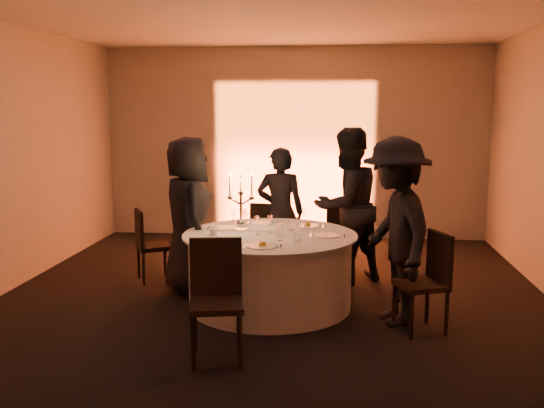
# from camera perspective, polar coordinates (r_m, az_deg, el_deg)

# --- Properties ---
(floor) EXTENTS (7.00, 7.00, 0.00)m
(floor) POSITION_cam_1_polar(r_m,az_deg,el_deg) (6.44, -0.19, -9.54)
(floor) COLOR black
(floor) RESTS_ON ground
(ceiling) EXTENTS (7.00, 7.00, 0.00)m
(ceiling) POSITION_cam_1_polar(r_m,az_deg,el_deg) (6.18, -0.21, 17.85)
(ceiling) COLOR silver
(ceiling) RESTS_ON wall_back
(wall_back) EXTENTS (7.00, 0.00, 7.00)m
(wall_back) POSITION_cam_1_polar(r_m,az_deg,el_deg) (9.61, 2.12, 5.74)
(wall_back) COLOR #A49F98
(wall_back) RESTS_ON floor
(wall_front) EXTENTS (7.00, 0.00, 7.00)m
(wall_front) POSITION_cam_1_polar(r_m,az_deg,el_deg) (2.71, -8.41, -2.85)
(wall_front) COLOR #A49F98
(wall_front) RESTS_ON floor
(uplighter_fixture) EXTENTS (0.25, 0.12, 0.10)m
(uplighter_fixture) POSITION_cam_1_polar(r_m,az_deg,el_deg) (9.51, 1.94, -3.12)
(uplighter_fixture) COLOR black
(uplighter_fixture) RESTS_ON floor
(banquet_table) EXTENTS (1.80, 1.80, 0.77)m
(banquet_table) POSITION_cam_1_polar(r_m,az_deg,el_deg) (6.33, -0.20, -6.24)
(banquet_table) COLOR black
(banquet_table) RESTS_ON floor
(chair_left) EXTENTS (0.51, 0.51, 0.86)m
(chair_left) POSITION_cam_1_polar(r_m,az_deg,el_deg) (7.36, -11.59, -3.48)
(chair_left) COLOR black
(chair_left) RESTS_ON floor
(chair_back_left) EXTENTS (0.43, 0.43, 0.87)m
(chair_back_left) POSITION_cam_1_polar(r_m,az_deg,el_deg) (7.71, -0.49, -2.67)
(chair_back_left) COLOR black
(chair_back_left) RESTS_ON floor
(chair_back_right) EXTENTS (0.54, 0.54, 0.92)m
(chair_back_right) POSITION_cam_1_polar(r_m,az_deg,el_deg) (7.58, 6.23, -2.72)
(chair_back_right) COLOR black
(chair_back_right) RESTS_ON floor
(chair_right) EXTENTS (0.53, 0.53, 0.93)m
(chair_right) POSITION_cam_1_polar(r_m,az_deg,el_deg) (5.80, 14.52, -6.60)
(chair_right) COLOR black
(chair_right) RESTS_ON floor
(chair_front) EXTENTS (0.51, 0.51, 0.99)m
(chair_front) POSITION_cam_1_polar(r_m,az_deg,el_deg) (5.05, -5.27, -8.22)
(chair_front) COLOR black
(chair_front) RESTS_ON floor
(guest_left) EXTENTS (0.86, 1.00, 1.74)m
(guest_left) POSITION_cam_1_polar(r_m,az_deg,el_deg) (6.81, -7.88, -1.03)
(guest_left) COLOR black
(guest_left) RESTS_ON floor
(guest_back_left) EXTENTS (0.58, 0.38, 1.59)m
(guest_back_left) POSITION_cam_1_polar(r_m,az_deg,el_deg) (7.40, 0.78, -0.76)
(guest_back_left) COLOR black
(guest_back_left) RESTS_ON floor
(guest_back_right) EXTENTS (1.13, 1.10, 1.83)m
(guest_back_right) POSITION_cam_1_polar(r_m,az_deg,el_deg) (7.14, 7.06, -0.18)
(guest_back_right) COLOR black
(guest_back_right) RESTS_ON floor
(guest_right) EXTENTS (0.95, 1.29, 1.79)m
(guest_right) POSITION_cam_1_polar(r_m,az_deg,el_deg) (5.87, 11.54, -2.52)
(guest_right) COLOR black
(guest_right) RESTS_ON floor
(plate_left) EXTENTS (0.36, 0.28, 0.01)m
(plate_left) POSITION_cam_1_polar(r_m,az_deg,el_deg) (6.53, -4.52, -2.26)
(plate_left) COLOR white
(plate_left) RESTS_ON banquet_table
(plate_back_left) EXTENTS (0.35, 0.26, 0.01)m
(plate_back_left) POSITION_cam_1_polar(r_m,az_deg,el_deg) (6.80, -0.84, -1.78)
(plate_back_left) COLOR white
(plate_back_left) RESTS_ON banquet_table
(plate_back_right) EXTENTS (0.35, 0.25, 0.08)m
(plate_back_right) POSITION_cam_1_polar(r_m,az_deg,el_deg) (6.62, 3.35, -1.99)
(plate_back_right) COLOR white
(plate_back_right) RESTS_ON banquet_table
(plate_right) EXTENTS (0.36, 0.25, 0.01)m
(plate_right) POSITION_cam_1_polar(r_m,az_deg,el_deg) (6.15, 5.24, -2.98)
(plate_right) COLOR white
(plate_right) RESTS_ON banquet_table
(plate_front) EXTENTS (0.36, 0.28, 0.08)m
(plate_front) POSITION_cam_1_polar(r_m,az_deg,el_deg) (5.66, -0.91, -3.89)
(plate_front) COLOR white
(plate_front) RESTS_ON banquet_table
(coffee_cup) EXTENTS (0.11, 0.11, 0.07)m
(coffee_cup) POSITION_cam_1_polar(r_m,az_deg,el_deg) (6.20, -5.53, -2.67)
(coffee_cup) COLOR white
(coffee_cup) RESTS_ON banquet_table
(candelabra) EXTENTS (0.28, 0.14, 0.68)m
(candelabra) POSITION_cam_1_polar(r_m,az_deg,el_deg) (6.37, -2.95, -0.45)
(candelabra) COLOR silver
(candelabra) RESTS_ON banquet_table
(wine_glass_a) EXTENTS (0.07, 0.07, 0.19)m
(wine_glass_a) POSITION_cam_1_polar(r_m,az_deg,el_deg) (6.23, -0.16, -1.55)
(wine_glass_a) COLOR silver
(wine_glass_a) RESTS_ON banquet_table
(wine_glass_b) EXTENTS (0.07, 0.07, 0.19)m
(wine_glass_b) POSITION_cam_1_polar(r_m,az_deg,el_deg) (6.61, 3.03, -0.95)
(wine_glass_b) COLOR silver
(wine_glass_b) RESTS_ON banquet_table
(wine_glass_c) EXTENTS (0.07, 0.07, 0.19)m
(wine_glass_c) POSITION_cam_1_polar(r_m,az_deg,el_deg) (6.65, -2.62, -0.89)
(wine_glass_c) COLOR silver
(wine_glass_c) RESTS_ON banquet_table
(wine_glass_d) EXTENTS (0.07, 0.07, 0.19)m
(wine_glass_d) POSITION_cam_1_polar(r_m,az_deg,el_deg) (5.89, 0.72, -2.19)
(wine_glass_d) COLOR silver
(wine_glass_d) RESTS_ON banquet_table
(wine_glass_e) EXTENTS (0.07, 0.07, 0.19)m
(wine_glass_e) POSITION_cam_1_polar(r_m,az_deg,el_deg) (6.50, -3.65, -1.13)
(wine_glass_e) COLOR silver
(wine_glass_e) RESTS_ON banquet_table
(wine_glass_f) EXTENTS (0.07, 0.07, 0.19)m
(wine_glass_f) POSITION_cam_1_polar(r_m,az_deg,el_deg) (6.18, -1.42, -1.64)
(wine_glass_f) COLOR silver
(wine_glass_f) RESTS_ON banquet_table
(wine_glass_g) EXTENTS (0.07, 0.07, 0.19)m
(wine_glass_g) POSITION_cam_1_polar(r_m,az_deg,el_deg) (6.03, -3.43, -1.93)
(wine_glass_g) COLOR silver
(wine_glass_g) RESTS_ON banquet_table
(wine_glass_h) EXTENTS (0.07, 0.07, 0.19)m
(wine_glass_h) POSITION_cam_1_polar(r_m,az_deg,el_deg) (6.57, -2.72, -1.01)
(wine_glass_h) COLOR silver
(wine_glass_h) RESTS_ON banquet_table
(wine_glass_i) EXTENTS (0.07, 0.07, 0.19)m
(wine_glass_i) POSITION_cam_1_polar(r_m,az_deg,el_deg) (6.42, -2.43, -1.25)
(wine_glass_i) COLOR silver
(wine_glass_i) RESTS_ON banquet_table
(tumbler_a) EXTENTS (0.07, 0.07, 0.09)m
(tumbler_a) POSITION_cam_1_polar(r_m,az_deg,el_deg) (5.89, 2.45, -3.11)
(tumbler_a) COLOR silver
(tumbler_a) RESTS_ON banquet_table
(tumbler_b) EXTENTS (0.07, 0.07, 0.09)m
(tumbler_b) POSITION_cam_1_polar(r_m,az_deg,el_deg) (6.11, 0.74, -2.65)
(tumbler_b) COLOR silver
(tumbler_b) RESTS_ON banquet_table
(tumbler_c) EXTENTS (0.07, 0.07, 0.09)m
(tumbler_c) POSITION_cam_1_polar(r_m,az_deg,el_deg) (6.41, 1.76, -2.11)
(tumbler_c) COLOR silver
(tumbler_c) RESTS_ON banquet_table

